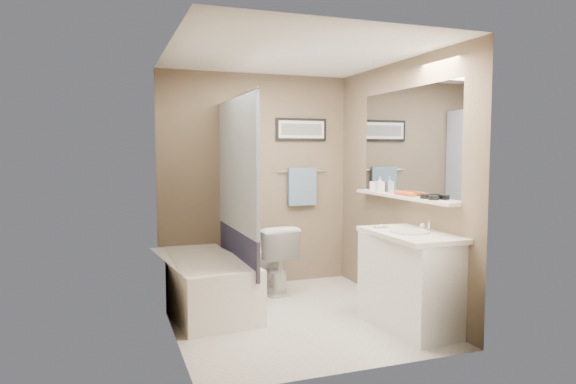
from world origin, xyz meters
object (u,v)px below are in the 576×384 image
object	(u,v)px
hair_brush_back	(402,193)
glass_jar	(373,186)
vanity	(410,283)
bathtub	(202,284)
toilet	(269,258)
candle_bowl_near	(434,198)
candle_bowl_far	(425,196)
soap_bottle	(380,184)
hair_brush_front	(408,194)

from	to	relation	value
hair_brush_back	glass_jar	world-z (taller)	glass_jar
vanity	glass_jar	world-z (taller)	glass_jar
bathtub	toilet	size ratio (longest dim) A/B	2.03
bathtub	candle_bowl_near	size ratio (longest dim) A/B	16.67
candle_bowl_far	hair_brush_back	distance (m)	0.37
toilet	candle_bowl_far	bearing A→B (deg)	116.35
bathtub	toilet	xyz separation A→B (m)	(0.81, 0.40, 0.12)
toilet	glass_jar	size ratio (longest dim) A/B	7.38
toilet	candle_bowl_far	distance (m)	1.91
bathtub	soap_bottle	size ratio (longest dim) A/B	9.54
candle_bowl_far	soap_bottle	size ratio (longest dim) A/B	0.57
glass_jar	soap_bottle	distance (m)	0.14
bathtub	hair_brush_back	xyz separation A→B (m)	(1.79, -0.68, 0.89)
bathtub	toilet	distance (m)	0.91
hair_brush_back	glass_jar	xyz separation A→B (m)	(0.00, 0.55, 0.03)
vanity	soap_bottle	size ratio (longest dim) A/B	5.72
toilet	soap_bottle	distance (m)	1.44
candle_bowl_far	soap_bottle	distance (m)	0.79
vanity	candle_bowl_near	world-z (taller)	candle_bowl_near
vanity	candle_bowl_near	distance (m)	0.76
candle_bowl_near	soap_bottle	world-z (taller)	soap_bottle
candle_bowl_near	candle_bowl_far	size ratio (longest dim) A/B	1.00
candle_bowl_far	hair_brush_back	bearing A→B (deg)	90.00
hair_brush_back	soap_bottle	world-z (taller)	soap_bottle
soap_bottle	vanity	bearing A→B (deg)	-102.05
soap_bottle	candle_bowl_near	bearing A→B (deg)	-90.00
bathtub	soap_bottle	distance (m)	2.04
bathtub	glass_jar	xyz separation A→B (m)	(1.79, -0.14, 0.92)
candle_bowl_near	hair_brush_front	bearing A→B (deg)	90.00
candle_bowl_near	hair_brush_front	xyz separation A→B (m)	(0.00, 0.39, 0.00)
toilet	hair_brush_back	xyz separation A→B (m)	(0.98, -1.08, 0.77)
bathtub	glass_jar	bearing A→B (deg)	-11.11
toilet	candle_bowl_near	xyz separation A→B (m)	(0.98, -1.58, 0.77)
toilet	hair_brush_back	bearing A→B (deg)	124.49
candle_bowl_near	hair_brush_front	distance (m)	0.39
hair_brush_back	candle_bowl_near	bearing A→B (deg)	-90.00
candle_bowl_far	hair_brush_back	size ratio (longest dim) A/B	0.41
vanity	hair_brush_back	bearing A→B (deg)	62.53
candle_bowl_far	soap_bottle	xyz separation A→B (m)	(0.00, 0.79, 0.06)
candle_bowl_far	glass_jar	size ratio (longest dim) A/B	0.90
bathtub	candle_bowl_near	world-z (taller)	candle_bowl_near
bathtub	vanity	bearing A→B (deg)	-42.16
bathtub	vanity	distance (m)	1.97
hair_brush_back	soap_bottle	bearing A→B (deg)	90.00
toilet	vanity	world-z (taller)	vanity
candle_bowl_far	candle_bowl_near	bearing A→B (deg)	-90.00
bathtub	hair_brush_front	bearing A→B (deg)	-30.77
bathtub	hair_brush_back	world-z (taller)	hair_brush_back
hair_brush_back	glass_jar	bearing A→B (deg)	90.00
hair_brush_front	candle_bowl_near	bearing A→B (deg)	-90.00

